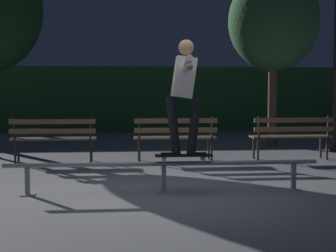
{
  "coord_description": "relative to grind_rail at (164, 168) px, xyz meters",
  "views": [
    {
      "loc": [
        -0.62,
        -6.8,
        1.4
      ],
      "look_at": [
        0.14,
        0.84,
        0.85
      ],
      "focal_mm": 54.64,
      "sensor_mm": 36.0,
      "label": 1
    }
  ],
  "objects": [
    {
      "name": "skateboard",
      "position": [
        0.27,
        0.0,
        0.17
      ],
      "size": [
        0.78,
        0.22,
        0.09
      ],
      "color": "black",
      "rests_on": "grind_rail"
    },
    {
      "name": "park_bench_right_center",
      "position": [
        2.83,
        3.0,
        0.2
      ],
      "size": [
        1.6,
        0.41,
        0.88
      ],
      "color": "#282623",
      "rests_on": "ground"
    },
    {
      "name": "tree_far_right",
      "position": [
        3.21,
        5.52,
        2.73
      ],
      "size": [
        2.22,
        2.22,
        4.3
      ],
      "color": "brown",
      "rests_on": "ground"
    },
    {
      "name": "hedge_backdrop",
      "position": [
        0.0,
        10.62,
        0.75
      ],
      "size": [
        24.0,
        1.2,
        2.16
      ],
      "primitive_type": "cube",
      "color": "#2D5B33",
      "rests_on": "ground"
    },
    {
      "name": "park_bench_left_center",
      "position": [
        0.49,
        3.0,
        0.2
      ],
      "size": [
        1.6,
        0.41,
        0.88
      ],
      "color": "#282623",
      "rests_on": "ground"
    },
    {
      "name": "lamp_post_right",
      "position": [
        4.28,
        4.29,
        2.15
      ],
      "size": [
        0.32,
        0.32,
        3.9
      ],
      "color": "#282623",
      "rests_on": "ground"
    },
    {
      "name": "grind_rail",
      "position": [
        0.0,
        0.0,
        0.0
      ],
      "size": [
        4.27,
        0.18,
        0.42
      ],
      "color": "#9E9EA3",
      "rests_on": "ground"
    },
    {
      "name": "ground_plane",
      "position": [
        0.0,
        -0.04,
        -0.33
      ],
      "size": [
        90.0,
        90.0,
        0.0
      ],
      "primitive_type": "plane",
      "color": "slate"
    },
    {
      "name": "park_bench_leftmost",
      "position": [
        -1.84,
        3.0,
        0.2
      ],
      "size": [
        1.6,
        0.41,
        0.88
      ],
      "color": "#282623",
      "rests_on": "ground"
    },
    {
      "name": "skateboarder",
      "position": [
        0.27,
        -0.0,
        1.1
      ],
      "size": [
        0.62,
        1.41,
        1.56
      ],
      "color": "black",
      "rests_on": "skateboard"
    }
  ]
}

